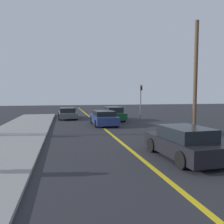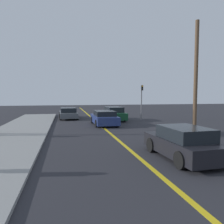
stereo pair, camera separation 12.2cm
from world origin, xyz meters
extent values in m
cube|color=gold|center=(0.00, 18.00, 0.00)|extent=(0.20, 60.00, 0.01)
cube|color=gray|center=(-6.27, 15.70, 0.06)|extent=(4.00, 31.41, 0.13)
cube|color=black|center=(1.78, 9.22, 0.51)|extent=(1.95, 4.06, 0.66)
cube|color=black|center=(1.78, 9.02, 1.10)|extent=(1.66, 2.26, 0.51)
cylinder|color=black|center=(0.88, 10.42, 0.33)|extent=(0.25, 0.67, 0.66)
cylinder|color=black|center=(2.57, 10.50, 0.33)|extent=(0.25, 0.67, 0.66)
cylinder|color=black|center=(0.98, 7.95, 0.33)|extent=(0.25, 0.67, 0.66)
cylinder|color=black|center=(2.67, 8.02, 0.33)|extent=(0.25, 0.67, 0.66)
cube|color=navy|center=(0.36, 20.19, 0.51)|extent=(1.94, 4.50, 0.68)
cube|color=black|center=(0.36, 19.97, 1.07)|extent=(1.69, 2.48, 0.43)
cylinder|color=black|center=(-0.55, 21.57, 0.31)|extent=(0.23, 0.63, 0.63)
cylinder|color=black|center=(1.25, 21.59, 0.31)|extent=(0.23, 0.63, 0.63)
cylinder|color=black|center=(-0.52, 18.79, 0.31)|extent=(0.23, 0.63, 0.63)
cylinder|color=black|center=(1.28, 18.81, 0.31)|extent=(0.23, 0.63, 0.63)
cube|color=#144728|center=(1.95, 23.55, 0.54)|extent=(1.97, 4.74, 0.70)
cube|color=black|center=(1.95, 23.31, 1.16)|extent=(1.66, 2.63, 0.55)
cylinder|color=black|center=(1.05, 24.95, 0.35)|extent=(0.25, 0.71, 0.70)
cylinder|color=black|center=(2.71, 25.03, 0.35)|extent=(0.25, 0.71, 0.70)
cylinder|color=black|center=(1.19, 22.06, 0.35)|extent=(0.25, 0.71, 0.70)
cylinder|color=black|center=(2.85, 22.14, 0.35)|extent=(0.25, 0.71, 0.70)
cube|color=#4C5156|center=(-2.72, 26.29, 0.47)|extent=(2.05, 4.75, 0.56)
cube|color=black|center=(-2.72, 26.05, 1.00)|extent=(1.74, 2.64, 0.50)
cylinder|color=black|center=(-3.67, 27.70, 0.34)|extent=(0.25, 0.68, 0.68)
cylinder|color=black|center=(-1.89, 27.77, 0.34)|extent=(0.25, 0.68, 0.68)
cylinder|color=black|center=(-3.56, 24.80, 0.34)|extent=(0.25, 0.68, 0.68)
cylinder|color=black|center=(-1.78, 24.87, 0.34)|extent=(0.25, 0.68, 0.68)
cylinder|color=slate|center=(4.91, 23.02, 1.86)|extent=(0.12, 0.12, 3.71)
cube|color=black|center=(4.91, 22.84, 3.44)|extent=(0.18, 0.18, 0.55)
sphere|color=orange|center=(4.91, 22.75, 3.60)|extent=(0.14, 0.14, 0.14)
cylinder|color=brown|center=(5.04, 13.39, 3.65)|extent=(0.24, 0.24, 7.30)
camera|label=1|loc=(-3.17, 0.97, 2.67)|focal=35.00mm
camera|label=2|loc=(-3.05, 0.94, 2.67)|focal=35.00mm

